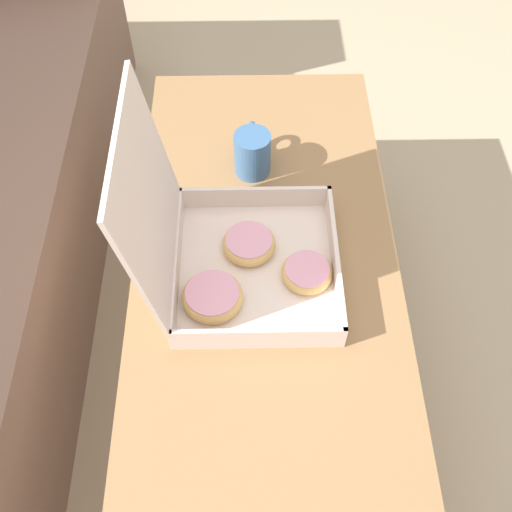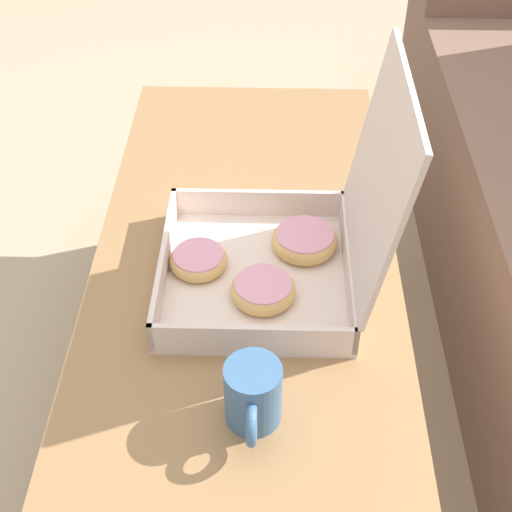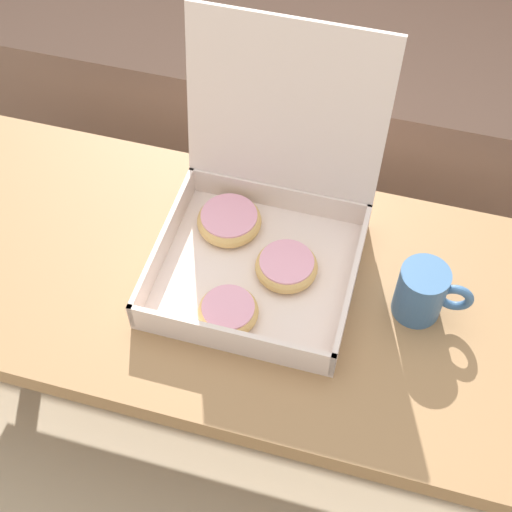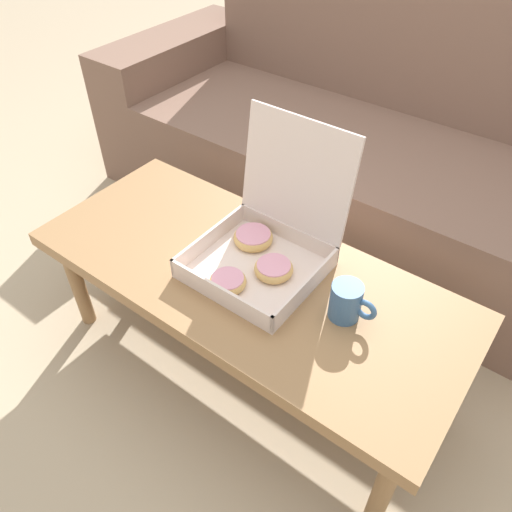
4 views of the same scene
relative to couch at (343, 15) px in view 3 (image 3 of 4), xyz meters
The scene contains 5 objects.
ground_plane 0.85m from the couch, 90.00° to the right, with size 12.00×12.00×0.00m, color tan.
couch is the anchor object (origin of this frame).
coffee_table 0.86m from the couch, 90.00° to the right, with size 1.16×0.50×0.38m.
pastry_box 0.81m from the couch, 89.11° to the right, with size 0.31×0.34×0.35m.
coffee_mug 0.90m from the couch, 71.79° to the right, with size 0.11×0.07×0.10m.
Camera 3 is at (0.19, -0.68, 1.32)m, focal length 50.00 mm.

